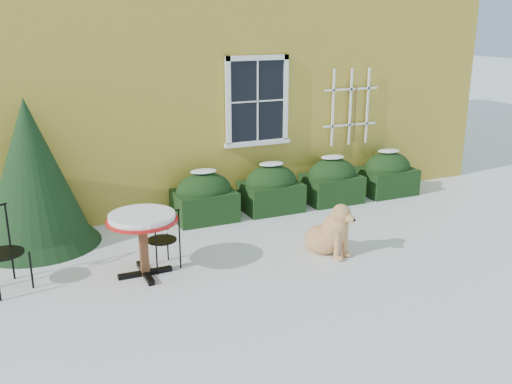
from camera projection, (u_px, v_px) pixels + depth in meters
name	position (u px, v px, depth m)	size (l,w,h in m)	color
ground	(285.00, 272.00, 7.99)	(80.00, 80.00, 0.00)	white
house	(150.00, 28.00, 13.17)	(12.40, 8.40, 6.40)	gold
hedge_row	(302.00, 185.00, 10.74)	(4.95, 0.80, 0.91)	black
evergreen_shrub	(33.00, 188.00, 8.73)	(1.90, 1.90, 2.30)	black
bistro_table	(142.00, 224.00, 7.68)	(0.97, 0.97, 0.90)	black
patio_chair_near	(163.00, 239.00, 8.00)	(0.47, 0.47, 0.89)	black
patio_chair_far	(1.00, 250.00, 7.35)	(0.65, 0.65, 1.09)	black
dog	(330.00, 233.00, 8.51)	(0.72, 0.94, 0.85)	tan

